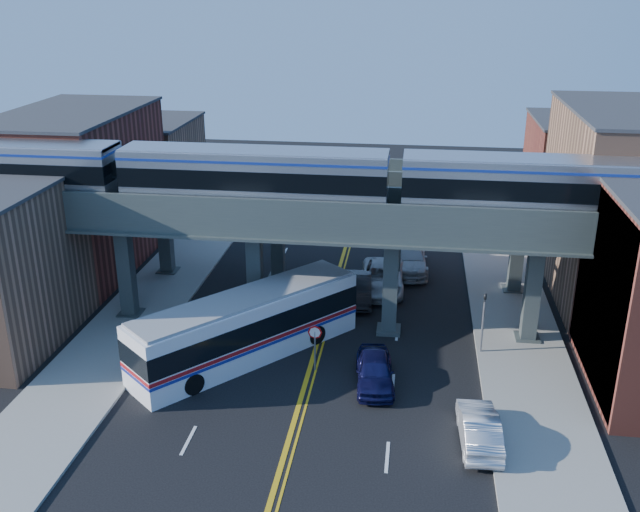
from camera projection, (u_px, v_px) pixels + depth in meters
The scene contains 19 objects.
ground at pixel (301, 400), 35.42m from camera, with size 120.00×120.00×0.00m, color black.
sidewalk_west at pixel (150, 301), 46.08m from camera, with size 5.00×70.00×0.16m, color gray.
sidewalk_east at pixel (514, 323), 43.18m from camera, with size 5.00×70.00×0.16m, color gray.
building_west_b at pixel (79, 191), 50.55m from camera, with size 8.00×14.00×11.00m, color brown.
building_west_c at pixel (147, 167), 63.10m from camera, with size 8.00×10.00×8.00m, color #9A6B4F.
building_east_b at pixel (624, 205), 45.70m from camera, with size 8.00×14.00×12.00m, color #9A6B4F.
building_east_c at pixel (580, 177), 58.25m from camera, with size 8.00×10.00×9.00m, color brown.
mural_panel at pixel (600, 296), 35.56m from camera, with size 0.10×9.50×9.50m, color teal.
elevated_viaduct_near at pixel (322, 226), 40.47m from camera, with size 52.00×3.60×7.40m.
elevated_viaduct_far at pixel (336, 192), 46.94m from camera, with size 52.00×3.60×7.40m.
transit_train at pixel (254, 176), 39.96m from camera, with size 46.47×2.91×3.39m.
stop_sign at pixel (315, 341), 37.52m from camera, with size 0.76×0.09×2.63m.
traffic_signal at pixel (483, 317), 38.97m from camera, with size 0.15×0.18×4.10m.
transit_bus at pixel (247, 327), 38.91m from camera, with size 11.24×12.20×3.51m.
car_lane_a at pixel (375, 370), 36.51m from camera, with size 1.90×4.72×1.61m, color #0F103A.
car_lane_b at pixel (358, 289), 46.19m from camera, with size 1.71×4.92×1.62m, color #2B2B2D.
car_lane_c at pixel (382, 278), 47.78m from camera, with size 2.86×6.20×1.72m, color silver.
car_lane_d at pixel (408, 258), 51.08m from camera, with size 2.57×6.31×1.83m, color #AAACAF.
car_parked_curb at pixel (479, 428), 31.85m from camera, with size 1.64×4.72×1.55m, color #B9BABF.
Camera 1 is at (5.08, -30.03, 19.47)m, focal length 40.00 mm.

